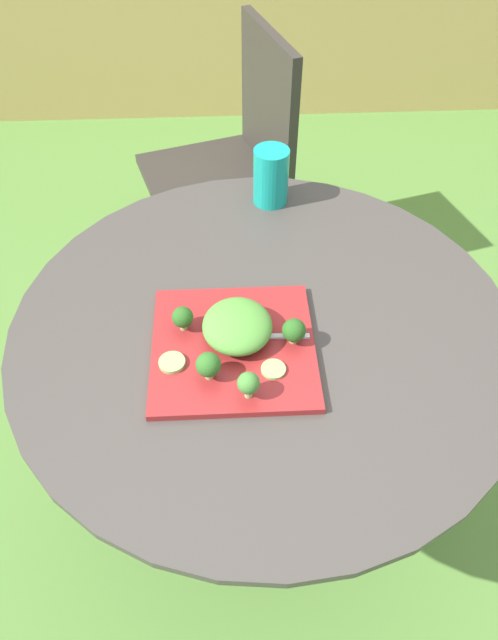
# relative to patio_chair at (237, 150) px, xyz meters

# --- Properties ---
(ground_plane) EXTENTS (12.00, 12.00, 0.00)m
(ground_plane) POSITION_rel_patio_chair_xyz_m (0.02, -0.98, -0.53)
(ground_plane) COLOR #568438
(patio_table) EXTENTS (0.97, 0.97, 0.75)m
(patio_table) POSITION_rel_patio_chair_xyz_m (0.02, -0.98, -0.02)
(patio_table) COLOR #423D38
(patio_table) RESTS_ON ground_plane
(patio_chair) EXTENTS (0.55, 0.55, 0.90)m
(patio_chair) POSITION_rel_patio_chair_xyz_m (0.00, 0.00, 0.00)
(patio_chair) COLOR #332D28
(patio_chair) RESTS_ON ground_plane
(salad_plate) EXTENTS (0.30, 0.30, 0.01)m
(salad_plate) POSITION_rel_patio_chair_xyz_m (-0.04, -1.06, 0.23)
(salad_plate) COLOR maroon
(salad_plate) RESTS_ON patio_table
(drinking_glass) EXTENTS (0.08, 0.08, 0.13)m
(drinking_glass) POSITION_rel_patio_chair_xyz_m (0.06, -0.60, 0.28)
(drinking_glass) COLOR #149989
(drinking_glass) RESTS_ON patio_table
(fork) EXTENTS (0.15, 0.03, 0.00)m
(fork) POSITION_rel_patio_chair_xyz_m (0.01, -1.04, 0.24)
(fork) COLOR silver
(fork) RESTS_ON salad_plate
(lettuce_mound) EXTENTS (0.13, 0.14, 0.05)m
(lettuce_mound) POSITION_rel_patio_chair_xyz_m (-0.03, -1.03, 0.26)
(lettuce_mound) COLOR #519338
(lettuce_mound) RESTS_ON salad_plate
(broccoli_floret_0) EXTENTS (0.04, 0.04, 0.06)m
(broccoli_floret_0) POSITION_rel_patio_chair_xyz_m (-0.08, -1.13, 0.27)
(broccoli_floret_0) COLOR #99B770
(broccoli_floret_0) RESTS_ON salad_plate
(broccoli_floret_1) EXTENTS (0.04, 0.04, 0.05)m
(broccoli_floret_1) POSITION_rel_patio_chair_xyz_m (-0.02, -1.17, 0.27)
(broccoli_floret_1) COLOR #99B770
(broccoli_floret_1) RESTS_ON salad_plate
(broccoli_floret_2) EXTENTS (0.04, 0.04, 0.05)m
(broccoli_floret_2) POSITION_rel_patio_chair_xyz_m (-0.13, -1.01, 0.27)
(broccoli_floret_2) COLOR #99B770
(broccoli_floret_2) RESTS_ON salad_plate
(broccoli_floret_3) EXTENTS (0.04, 0.04, 0.05)m
(broccoli_floret_3) POSITION_rel_patio_chair_xyz_m (0.07, -1.05, 0.27)
(broccoli_floret_3) COLOR #99B770
(broccoli_floret_3) RESTS_ON salad_plate
(cucumber_slice_0) EXTENTS (0.05, 0.05, 0.01)m
(cucumber_slice_0) POSITION_rel_patio_chair_xyz_m (-0.15, -1.09, 0.24)
(cucumber_slice_0) COLOR #8EB766
(cucumber_slice_0) RESTS_ON salad_plate
(cucumber_slice_1) EXTENTS (0.04, 0.04, 0.01)m
(cucumber_slice_1) POSITION_rel_patio_chair_xyz_m (0.03, -1.12, 0.24)
(cucumber_slice_1) COLOR #8EB766
(cucumber_slice_1) RESTS_ON salad_plate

